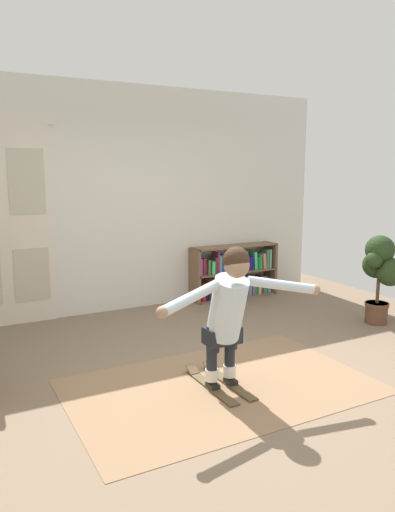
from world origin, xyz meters
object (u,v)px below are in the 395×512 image
object	(u,v)px
potted_plant	(381,269)
skis_pair	(219,383)
person_skier	(229,307)
bookshelf	(234,274)

from	to	relation	value
potted_plant	skis_pair	distance (m)	2.74
potted_plant	person_skier	world-z (taller)	person_skier
person_skier	skis_pair	bearing A→B (deg)	90.28
bookshelf	potted_plant	size ratio (longest dim) A/B	1.25
potted_plant	skis_pair	xyz separation A→B (m)	(-2.60, -0.61, -0.64)
bookshelf	person_skier	size ratio (longest dim) A/B	0.90
bookshelf	potted_plant	world-z (taller)	potted_plant
bookshelf	person_skier	xyz separation A→B (m)	(-1.70, -2.60, 0.40)
bookshelf	skis_pair	world-z (taller)	bookshelf
potted_plant	person_skier	distance (m)	2.71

